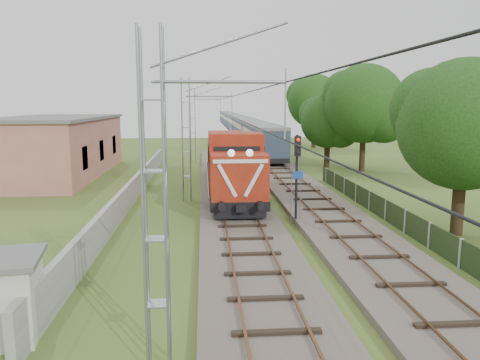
{
  "coord_description": "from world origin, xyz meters",
  "views": [
    {
      "loc": [
        -1.86,
        -18.65,
        6.31
      ],
      "look_at": [
        0.1,
        6.51,
        2.2
      ],
      "focal_mm": 35.0,
      "sensor_mm": 36.0,
      "label": 1
    }
  ],
  "objects": [
    {
      "name": "ground",
      "position": [
        0.0,
        0.0,
        0.0
      ],
      "size": [
        140.0,
        140.0,
        0.0
      ],
      "primitive_type": "plane",
      "color": "#3A551F",
      "rests_on": "ground"
    },
    {
      "name": "track_main",
      "position": [
        0.0,
        7.0,
        0.18
      ],
      "size": [
        4.2,
        70.0,
        0.45
      ],
      "color": "#6B6054",
      "rests_on": "ground"
    },
    {
      "name": "track_side",
      "position": [
        5.0,
        20.0,
        0.18
      ],
      "size": [
        4.2,
        80.0,
        0.45
      ],
      "color": "#6B6054",
      "rests_on": "ground"
    },
    {
      "name": "catenary",
      "position": [
        -2.95,
        12.0,
        4.05
      ],
      "size": [
        3.31,
        70.0,
        8.0
      ],
      "color": "gray",
      "rests_on": "ground"
    },
    {
      "name": "boundary_wall",
      "position": [
        -6.5,
        12.0,
        0.75
      ],
      "size": [
        0.25,
        40.0,
        1.5
      ],
      "primitive_type": "cube",
      "color": "#9E9E99",
      "rests_on": "ground"
    },
    {
      "name": "station_building",
      "position": [
        -15.0,
        24.0,
        2.63
      ],
      "size": [
        8.4,
        20.4,
        5.22
      ],
      "color": "tan",
      "rests_on": "ground"
    },
    {
      "name": "fence",
      "position": [
        8.0,
        3.0,
        0.6
      ],
      "size": [
        0.12,
        32.0,
        1.2
      ],
      "color": "black",
      "rests_on": "ground"
    },
    {
      "name": "locomotive",
      "position": [
        0.0,
        13.67,
        2.32
      ],
      "size": [
        3.14,
        17.9,
        4.55
      ],
      "color": "black",
      "rests_on": "ground"
    },
    {
      "name": "coach_rake",
      "position": [
        5.0,
        80.76,
        2.46
      ],
      "size": [
        2.96,
        110.47,
        3.42
      ],
      "color": "black",
      "rests_on": "ground"
    },
    {
      "name": "signal_post",
      "position": [
        2.97,
        5.11,
        3.26
      ],
      "size": [
        0.52,
        0.41,
        4.74
      ],
      "color": "black",
      "rests_on": "ground"
    },
    {
      "name": "relay_hut",
      "position": [
        -7.4,
        -6.27,
        1.16
      ],
      "size": [
        2.55,
        2.55,
        2.29
      ],
      "color": "beige",
      "rests_on": "ground"
    },
    {
      "name": "tree_a",
      "position": [
        10.47,
        2.58,
        5.28
      ],
      "size": [
        6.54,
        6.22,
        8.47
      ],
      "color": "#362416",
      "rests_on": "ground"
    },
    {
      "name": "tree_b",
      "position": [
        13.2,
        24.34,
        6.26
      ],
      "size": [
        7.74,
        7.37,
        10.03
      ],
      "color": "#362416",
      "rests_on": "ground"
    },
    {
      "name": "tree_c",
      "position": [
        10.55,
        27.24,
        4.61
      ],
      "size": [
        5.71,
        5.44,
        7.4
      ],
      "color": "#362416",
      "rests_on": "ground"
    },
    {
      "name": "tree_d",
      "position": [
        14.32,
        48.79,
        6.61
      ],
      "size": [
        8.18,
        7.79,
        10.6
      ],
      "color": "#362416",
      "rests_on": "ground"
    }
  ]
}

